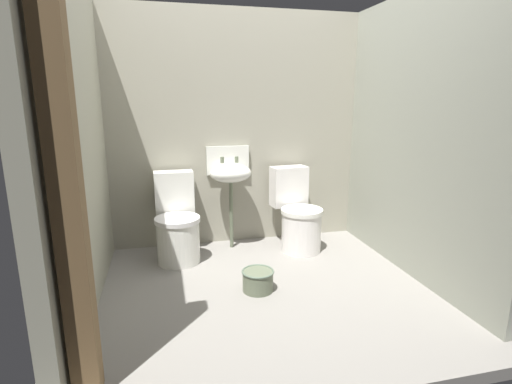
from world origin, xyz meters
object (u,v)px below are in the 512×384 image
sink (230,172)px  bucket (258,280)px  toilet_right (298,216)px  toilet_left (177,225)px  wooden_door_post (64,170)px

sink → bucket: bearing=-87.8°
toilet_right → bucket: 1.01m
toilet_left → sink: sink is taller
wooden_door_post → toilet_left: size_ratio=2.91×
toilet_left → wooden_door_post: bearing=70.9°
sink → bucket: (0.04, -0.98, -0.67)m
wooden_door_post → toilet_left: 1.90m
toilet_right → sink: sink is taller
wooden_door_post → bucket: 1.73m
sink → bucket: sink is taller
sink → toilet_left: bearing=-160.5°
toilet_right → bucket: (-0.59, -0.79, -0.23)m
wooden_door_post → sink: (1.05, 1.82, -0.38)m
wooden_door_post → toilet_right: (1.68, 1.63, -0.81)m
wooden_door_post → toilet_right: size_ratio=2.91×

